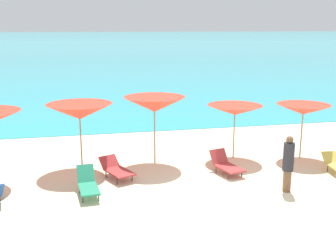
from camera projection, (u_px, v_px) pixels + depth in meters
ground_plane at (160, 125)px, 21.86m from camera, size 50.00×100.00×0.30m
ocean_water at (81, 36)px, 229.12m from camera, size 650.00×440.00×0.02m
umbrella_2 at (80, 112)px, 14.15m from camera, size 2.28×2.28×2.30m
umbrella_3 at (154, 104)px, 14.75m from camera, size 2.27×2.27×2.43m
umbrella_4 at (235, 110)px, 15.43m from camera, size 2.07×2.07×2.02m
umbrella_5 at (303, 110)px, 15.46m from camera, size 2.15×2.15×2.04m
lounge_chair_0 at (116, 169)px, 13.67m from camera, size 1.13×1.56×0.61m
lounge_chair_5 at (226, 164)px, 14.11m from camera, size 0.94×1.43×0.71m
lounge_chair_7 at (88, 184)px, 12.30m from camera, size 0.64×1.47×0.73m
beachgoer_1 at (288, 162)px, 12.42m from camera, size 0.32×0.32×1.71m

